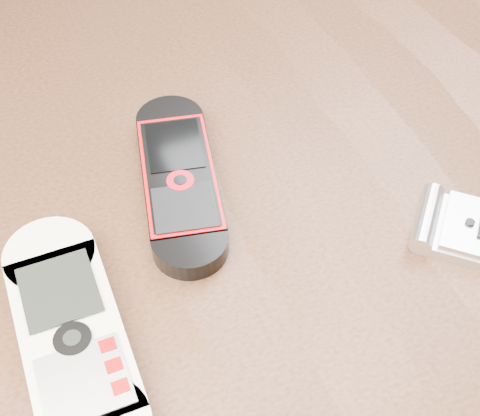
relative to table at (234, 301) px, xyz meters
The scene contains 3 objects.
table is the anchor object (origin of this frame).
nokia_white 0.18m from the table, 156.99° to the right, with size 0.06×0.18×0.02m, color white.
nokia_black_red 0.12m from the table, 117.81° to the left, with size 0.05×0.17×0.02m, color black.
Camera 1 is at (-0.11, -0.27, 1.11)m, focal length 50.00 mm.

